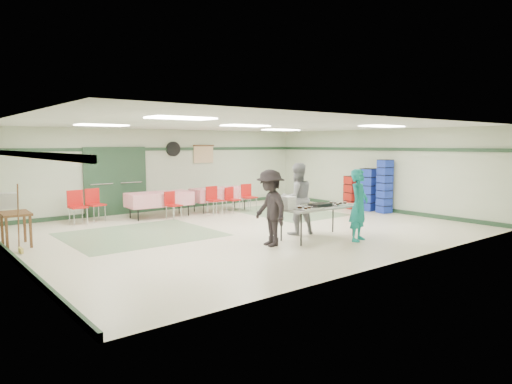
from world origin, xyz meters
TOP-DOWN VIEW (x-y plane):
  - floor at (0.00, 0.00)m, footprint 11.00×11.00m
  - ceiling at (0.00, 0.00)m, footprint 11.00×11.00m
  - wall_back at (0.00, 4.50)m, footprint 11.00×0.00m
  - wall_front at (0.00, -4.50)m, footprint 11.00×0.00m
  - wall_left at (-5.50, 0.00)m, footprint 0.00×9.00m
  - wall_right at (5.50, 0.00)m, footprint 0.00×9.00m
  - trim_back at (0.00, 4.47)m, footprint 11.00×0.06m
  - baseboard_back at (0.00, 4.47)m, footprint 11.00×0.06m
  - trim_left at (-5.47, 0.00)m, footprint 0.06×9.00m
  - baseboard_left at (-5.47, 0.00)m, footprint 0.06×9.00m
  - trim_right at (5.47, 0.00)m, footprint 0.06×9.00m
  - baseboard_right at (5.47, 0.00)m, footprint 0.06×9.00m
  - green_patch_a at (-2.50, 1.00)m, footprint 3.50×3.00m
  - green_patch_b at (2.80, 1.50)m, footprint 2.50×3.50m
  - double_door_left at (-2.20, 4.44)m, footprint 0.90×0.06m
  - double_door_right at (-1.25, 4.44)m, footprint 0.90×0.06m
  - door_frame at (-1.73, 4.42)m, footprint 2.00×0.03m
  - wall_fan at (0.30, 4.44)m, footprint 0.50×0.10m
  - scroll_banner at (1.50, 4.44)m, footprint 0.80×0.02m
  - serving_table at (0.58, -2.05)m, footprint 2.02×0.83m
  - sheet_tray_right at (1.19, -2.14)m, footprint 0.62×0.47m
  - sheet_tray_mid at (0.54, -1.93)m, footprint 0.54×0.41m
  - sheet_tray_left at (0.04, -2.21)m, footprint 0.61×0.46m
  - baking_pan at (0.57, -2.11)m, footprint 0.51×0.32m
  - foam_box_stack at (-0.30, -1.97)m, footprint 0.26×0.23m
  - volunteer_teal at (1.12, -2.80)m, footprint 0.70×0.57m
  - volunteer_grey at (0.55, -1.35)m, footprint 1.00×0.87m
  - volunteer_dark at (-0.81, -1.94)m, footprint 0.80×1.17m
  - dining_table_a at (1.31, 3.16)m, footprint 1.94×0.95m
  - dining_table_b at (-0.89, 3.16)m, footprint 1.98×0.96m
  - chair_a at (1.37, 2.59)m, footprint 0.45×0.45m
  - chair_b at (0.69, 2.59)m, footprint 0.41×0.41m
  - chair_c at (2.06, 2.59)m, footprint 0.43×0.43m
  - chair_d at (-0.78, 2.59)m, footprint 0.46×0.46m
  - chair_loose_a at (-2.70, 3.65)m, footprint 0.51×0.51m
  - chair_loose_b at (-3.25, 3.45)m, footprint 0.46×0.46m
  - crate_stack_blue_a at (5.15, -0.60)m, footprint 0.44×0.44m
  - crate_stack_red at (5.15, 0.72)m, footprint 0.50×0.50m
  - crate_stack_blue_b at (5.15, 0.07)m, footprint 0.51×0.51m
  - printer_table at (-5.15, 1.48)m, footprint 0.60×0.90m
  - office_printer at (-5.15, 2.32)m, footprint 0.52×0.48m
  - broom at (-5.23, 0.77)m, footprint 0.08×0.23m

SIDE VIEW (x-z plane):
  - floor at x=0.00m, z-range 0.00..0.00m
  - green_patch_a at x=-2.50m, z-range 0.00..0.01m
  - green_patch_b at x=2.80m, z-range 0.00..0.01m
  - baseboard_back at x=0.00m, z-range 0.00..0.12m
  - baseboard_left at x=-5.47m, z-range 0.00..0.12m
  - baseboard_right at x=5.47m, z-range 0.00..0.12m
  - chair_a at x=1.37m, z-range 0.09..0.91m
  - chair_d at x=-0.78m, z-range 0.09..0.91m
  - chair_c at x=2.06m, z-range 0.10..0.99m
  - chair_b at x=0.69m, z-range 0.10..0.99m
  - crate_stack_red at x=5.15m, z-range 0.00..1.13m
  - dining_table_a at x=1.31m, z-range 0.19..0.95m
  - dining_table_b at x=-0.89m, z-range 0.19..0.95m
  - chair_loose_a at x=-2.70m, z-range 0.11..1.05m
  - chair_loose_b at x=-3.25m, z-range 0.11..1.05m
  - printer_table at x=-5.15m, z-range 0.27..1.01m
  - crate_stack_blue_b at x=5.15m, z-range 0.00..1.41m
  - serving_table at x=0.58m, z-range 0.34..1.10m
  - broom at x=-5.23m, z-range 0.03..1.42m
  - sheet_tray_right at x=1.19m, z-range 0.76..0.78m
  - sheet_tray_mid at x=0.54m, z-range 0.76..0.78m
  - sheet_tray_left at x=0.04m, z-range 0.76..0.78m
  - baking_pan at x=0.57m, z-range 0.76..0.84m
  - volunteer_teal at x=1.12m, z-range 0.00..1.65m
  - volunteer_dark at x=-0.81m, z-range 0.00..1.67m
  - crate_stack_blue_a at x=5.15m, z-range 0.00..1.72m
  - volunteer_grey at x=0.55m, z-range 0.00..1.76m
  - foam_box_stack at x=-0.30m, z-range 0.76..1.05m
  - office_printer at x=-5.15m, z-range 0.74..1.09m
  - double_door_left at x=-2.20m, z-range 0.00..2.10m
  - double_door_right at x=-1.25m, z-range 0.00..2.10m
  - door_frame at x=-1.73m, z-range -0.02..2.12m
  - wall_back at x=0.00m, z-range -4.15..6.85m
  - wall_front at x=0.00m, z-range -4.15..6.85m
  - wall_left at x=-5.50m, z-range -3.15..5.85m
  - wall_right at x=5.50m, z-range -3.15..5.85m
  - scroll_banner at x=1.50m, z-range 1.55..2.15m
  - trim_back at x=0.00m, z-range 2.00..2.10m
  - trim_left at x=-5.47m, z-range 2.00..2.10m
  - trim_right at x=5.47m, z-range 2.00..2.10m
  - wall_fan at x=0.30m, z-range 1.80..2.30m
  - ceiling at x=0.00m, z-range 2.70..2.70m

